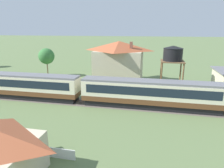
% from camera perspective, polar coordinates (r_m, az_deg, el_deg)
% --- Properties ---
extents(passenger_train, '(109.73, 2.98, 4.30)m').
position_cam_1_polar(passenger_train, '(30.79, 11.34, -2.53)').
color(passenger_train, brown).
rests_on(passenger_train, ground_plane).
extents(railway_track, '(156.57, 3.60, 0.04)m').
position_cam_1_polar(railway_track, '(32.42, 24.14, -7.16)').
color(railway_track, '#665B51').
rests_on(railway_track, ground_plane).
extents(station_house_terracotta_roof, '(10.83, 8.90, 9.20)m').
position_cam_1_polar(station_house_terracotta_roof, '(44.23, 1.99, 6.37)').
color(station_house_terracotta_roof, beige).
rests_on(station_house_terracotta_roof, ground_plane).
extents(water_tower, '(4.38, 4.38, 8.67)m').
position_cam_1_polar(water_tower, '(40.30, 16.99, 8.01)').
color(water_tower, brown).
rests_on(water_tower, ground_plane).
extents(yard_tree_0, '(3.94, 3.94, 7.10)m').
position_cam_1_polar(yard_tree_0, '(52.89, -18.22, 7.54)').
color(yard_tree_0, brown).
rests_on(yard_tree_0, ground_plane).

